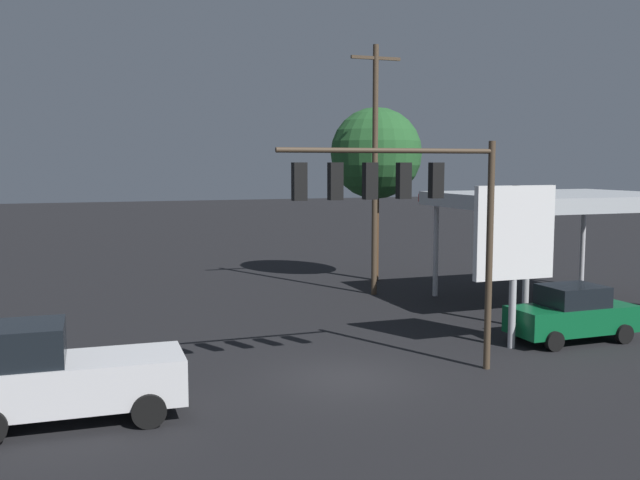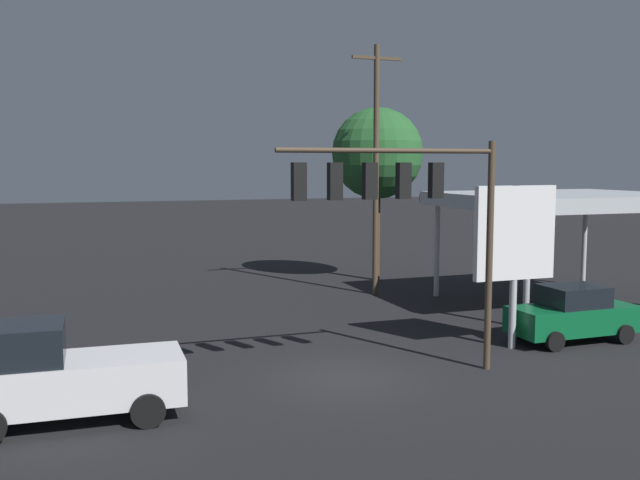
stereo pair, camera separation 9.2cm
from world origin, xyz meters
TOP-DOWN VIEW (x-y plane):
  - ground_plane at (0.00, 0.00)m, footprint 200.00×200.00m
  - traffic_signal_assembly at (-1.54, 0.61)m, footprint 6.57×0.43m
  - utility_pole at (-6.12, -11.60)m, footprint 2.40×0.26m
  - gas_station_canopy at (-12.75, -6.92)m, footprint 9.45×8.06m
  - price_sign at (-6.43, -1.18)m, footprint 2.93×0.27m
  - pickup_parked at (7.49, 1.06)m, footprint 5.26×2.39m
  - sedan_waiting at (-8.92, -1.27)m, footprint 4.41×2.09m
  - street_tree at (-7.87, -15.37)m, footprint 4.70×4.70m

SIDE VIEW (x-z plane):
  - ground_plane at x=0.00m, z-range 0.00..0.00m
  - sedan_waiting at x=-8.92m, z-range -0.01..1.92m
  - pickup_parked at x=7.49m, z-range -0.09..2.31m
  - price_sign at x=-6.43m, z-range 1.01..6.37m
  - gas_station_canopy at x=-12.75m, z-range 2.05..6.86m
  - traffic_signal_assembly at x=-1.54m, z-range 1.77..8.49m
  - utility_pole at x=-6.12m, z-range 0.29..11.70m
  - street_tree at x=-7.87m, z-range 2.10..11.05m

